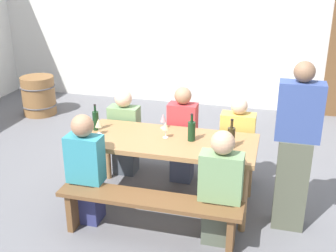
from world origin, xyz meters
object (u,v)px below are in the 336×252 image
tasting_table (168,147)px  wine_bottle_1 (96,120)px  wine_glass_1 (166,127)px  seated_guest_far_1 (182,137)px  wine_bottle_2 (231,137)px  bench_near (149,207)px  wine_barrel (39,96)px  wine_glass_0 (98,123)px  seated_guest_far_2 (237,146)px  wine_bottle_0 (192,131)px  seated_guest_near_0 (86,171)px  seated_guest_far_0 (125,134)px  wine_glass_2 (163,118)px  seated_guest_near_1 (220,190)px  standing_host (295,152)px  bench_far (183,148)px

tasting_table → wine_bottle_1: bearing=176.1°
wine_glass_1 → seated_guest_far_1: seated_guest_far_1 is taller
wine_bottle_2 → wine_glass_1: size_ratio=1.75×
bench_near → wine_barrel: (-2.93, 2.94, -0.01)m
wine_glass_0 → seated_guest_far_2: size_ratio=0.16×
wine_glass_1 → wine_barrel: (-2.89, 2.20, -0.54)m
seated_guest_far_2 → wine_barrel: seated_guest_far_2 is taller
wine_bottle_0 → wine_bottle_1: size_ratio=1.00×
wine_glass_1 → seated_guest_near_0: 0.94m
tasting_table → seated_guest_far_0: bearing=141.8°
wine_barrel → wine_bottle_0: bearing=-34.8°
wine_glass_2 → wine_barrel: (-2.79, 1.94, -0.53)m
wine_glass_0 → seated_guest_far_2: bearing=22.7°
wine_glass_1 → seated_guest_far_0: bearing=142.3°
seated_guest_far_0 → seated_guest_near_0: bearing=0.1°
seated_guest_far_1 → seated_guest_far_0: bearing=-90.0°
seated_guest_far_0 → seated_guest_far_2: bearing=90.0°
wine_bottle_1 → wine_barrel: size_ratio=0.44×
wine_bottle_1 → bench_near: bearing=-41.9°
wine_bottle_1 → seated_guest_far_2: 1.63m
wine_bottle_2 → seated_guest_far_0: seated_guest_far_0 is taller
wine_glass_0 → seated_guest_near_0: bearing=-82.6°
tasting_table → seated_guest_far_2: bearing=39.2°
tasting_table → wine_bottle_1: size_ratio=6.27×
tasting_table → wine_bottle_2: wine_bottle_2 is taller
wine_bottle_1 → wine_glass_0: (0.08, -0.11, 0.01)m
bench_near → seated_guest_far_2: bearing=61.7°
wine_bottle_1 → wine_glass_0: 0.14m
wine_bottle_2 → wine_glass_2: 0.87m
seated_guest_far_0 → wine_barrel: size_ratio=1.61×
tasting_table → wine_glass_2: wine_glass_2 is taller
seated_guest_near_0 → seated_guest_far_2: size_ratio=1.05×
tasting_table → wine_bottle_1: (-0.84, 0.06, 0.20)m
tasting_table → wine_bottle_1: wine_bottle_1 is taller
seated_guest_far_0 → seated_guest_far_1: 0.73m
seated_guest_near_0 → seated_guest_far_1: 1.32m
seated_guest_near_0 → wine_glass_0: bearing=7.4°
wine_bottle_1 → wine_barrel: wine_bottle_1 is taller
bench_near → seated_guest_near_1: (0.64, 0.15, 0.19)m
wine_glass_0 → wine_bottle_1: bearing=127.0°
bench_near → seated_guest_near_0: size_ratio=1.53×
bench_near → wine_glass_2: wine_glass_2 is taller
seated_guest_far_0 → seated_guest_far_1: size_ratio=0.93×
seated_guest_near_0 → seated_guest_far_1: (0.73, 1.10, 0.00)m
seated_guest_far_0 → seated_guest_near_1: bearing=50.7°
wine_bottle_1 → wine_bottle_2: size_ratio=0.97×
wine_glass_2 → wine_barrel: 3.44m
seated_guest_far_1 → standing_host: bearing=62.0°
seated_guest_far_0 → wine_glass_2: bearing=66.0°
bench_far → standing_host: standing_host is taller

